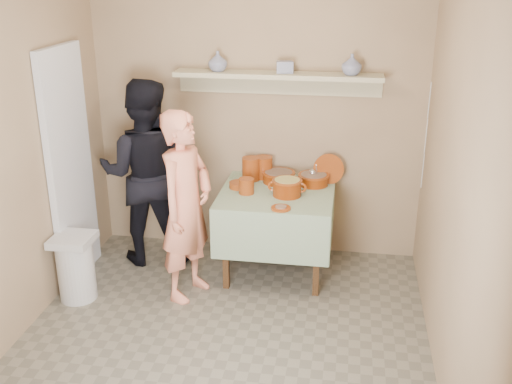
% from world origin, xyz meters
% --- Properties ---
extents(ground, '(3.50, 3.50, 0.00)m').
position_xyz_m(ground, '(0.00, 0.00, 0.00)').
color(ground, '#6C6555').
rests_on(ground, ground).
extents(tile_panel, '(0.06, 0.70, 2.00)m').
position_xyz_m(tile_panel, '(-1.46, 0.95, 1.00)').
color(tile_panel, silver).
rests_on(tile_panel, ground).
extents(plate_stack_a, '(0.16, 0.16, 0.21)m').
position_xyz_m(plate_stack_a, '(-0.02, 1.53, 0.87)').
color(plate_stack_a, maroon).
rests_on(plate_stack_a, serving_table).
extents(plate_stack_b, '(0.17, 0.17, 0.20)m').
position_xyz_m(plate_stack_b, '(0.08, 1.61, 0.86)').
color(plate_stack_b, maroon).
rests_on(plate_stack_b, serving_table).
extents(bowl_stack, '(0.13, 0.13, 0.13)m').
position_xyz_m(bowl_stack, '(-0.00, 1.19, 0.83)').
color(bowl_stack, maroon).
rests_on(bowl_stack, serving_table).
extents(empty_bowl, '(0.17, 0.17, 0.05)m').
position_xyz_m(empty_bowl, '(-0.09, 1.32, 0.79)').
color(empty_bowl, maroon).
rests_on(empty_bowl, serving_table).
extents(propped_lid, '(0.29, 0.16, 0.26)m').
position_xyz_m(propped_lid, '(0.67, 1.59, 0.88)').
color(propped_lid, maroon).
rests_on(propped_lid, serving_table).
extents(vase_right, '(0.17, 0.17, 0.18)m').
position_xyz_m(vase_right, '(0.82, 1.61, 1.81)').
color(vase_right, navy).
rests_on(vase_right, wall_shelf).
extents(vase_left, '(0.23, 0.23, 0.17)m').
position_xyz_m(vase_left, '(-0.32, 1.61, 1.81)').
color(vase_left, navy).
rests_on(vase_left, wall_shelf).
extents(ceramic_box, '(0.15, 0.12, 0.10)m').
position_xyz_m(ceramic_box, '(0.26, 1.62, 1.77)').
color(ceramic_box, navy).
rests_on(ceramic_box, wall_shelf).
extents(person_cook, '(0.54, 0.66, 1.57)m').
position_xyz_m(person_cook, '(-0.42, 0.77, 0.78)').
color(person_cook, '#F58A6A').
rests_on(person_cook, ground).
extents(person_helper, '(0.91, 0.76, 1.69)m').
position_xyz_m(person_helper, '(-0.95, 1.33, 0.85)').
color(person_helper, black).
rests_on(person_helper, ground).
extents(room_shell, '(3.04, 3.54, 2.62)m').
position_xyz_m(room_shell, '(0.00, 0.00, 1.61)').
color(room_shell, tan).
rests_on(room_shell, ground).
extents(serving_table, '(0.97, 0.97, 0.76)m').
position_xyz_m(serving_table, '(0.25, 1.28, 0.64)').
color(serving_table, '#4C2D16').
rests_on(serving_table, ground).
extents(cazuela_meat_a, '(0.30, 0.30, 0.10)m').
position_xyz_m(cazuela_meat_a, '(0.23, 1.51, 0.82)').
color(cazuela_meat_a, '#662006').
rests_on(cazuela_meat_a, serving_table).
extents(cazuela_meat_b, '(0.28, 0.28, 0.10)m').
position_xyz_m(cazuela_meat_b, '(0.55, 1.49, 0.82)').
color(cazuela_meat_b, '#662006').
rests_on(cazuela_meat_b, serving_table).
extents(ladle, '(0.08, 0.26, 0.19)m').
position_xyz_m(ladle, '(0.54, 1.50, 0.87)').
color(ladle, silver).
rests_on(ladle, cazuela_meat_b).
extents(cazuela_rice, '(0.33, 0.25, 0.14)m').
position_xyz_m(cazuela_rice, '(0.34, 1.20, 0.85)').
color(cazuela_rice, '#662006').
rests_on(cazuela_rice, serving_table).
extents(front_plate, '(0.16, 0.16, 0.03)m').
position_xyz_m(front_plate, '(0.33, 0.89, 0.77)').
color(front_plate, maroon).
rests_on(front_plate, serving_table).
extents(wall_shelf, '(1.80, 0.25, 0.21)m').
position_xyz_m(wall_shelf, '(0.20, 1.65, 1.67)').
color(wall_shelf, '#BDB48C').
rests_on(wall_shelf, room_shell).
extents(trash_bin, '(0.32, 0.32, 0.56)m').
position_xyz_m(trash_bin, '(-1.31, 0.55, 0.28)').
color(trash_bin, silver).
rests_on(trash_bin, ground).
extents(electrical_cord, '(0.01, 0.05, 0.90)m').
position_xyz_m(electrical_cord, '(1.47, 1.48, 1.25)').
color(electrical_cord, silver).
rests_on(electrical_cord, wall_shelf).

